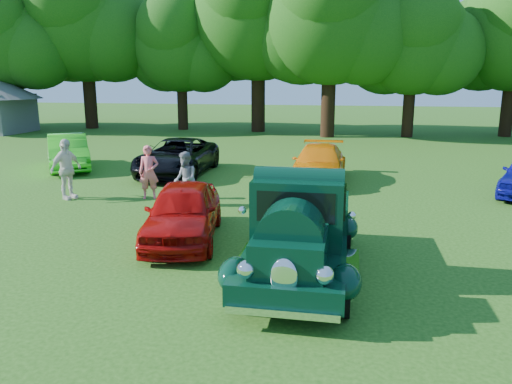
% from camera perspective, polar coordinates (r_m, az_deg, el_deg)
% --- Properties ---
extents(ground, '(120.00, 120.00, 0.00)m').
position_cam_1_polar(ground, '(10.39, -0.83, -7.94)').
color(ground, '#1C4911').
rests_on(ground, ground).
extents(hero_pickup, '(2.31, 4.95, 1.94)m').
position_cam_1_polar(hero_pickup, '(9.56, 5.00, -4.54)').
color(hero_pickup, black).
rests_on(hero_pickup, ground).
extents(red_convertible, '(2.27, 4.14, 1.33)m').
position_cam_1_polar(red_convertible, '(11.68, -8.32, -2.26)').
color(red_convertible, '#9E0806').
rests_on(red_convertible, ground).
extents(back_car_lime, '(3.59, 4.42, 1.42)m').
position_cam_1_polar(back_car_lime, '(22.05, -20.68, 4.32)').
color(back_car_lime, '#2ED81C').
rests_on(back_car_lime, ground).
extents(back_car_black, '(2.37, 5.02, 1.39)m').
position_cam_1_polar(back_car_black, '(19.67, -8.98, 3.99)').
color(back_car_black, black).
rests_on(back_car_black, ground).
extents(back_car_orange, '(1.91, 4.55, 1.31)m').
position_cam_1_polar(back_car_orange, '(18.20, 7.21, 3.21)').
color(back_car_orange, orange).
rests_on(back_car_orange, ground).
extents(spectator_pink, '(0.70, 0.57, 1.67)m').
position_cam_1_polar(spectator_pink, '(15.84, -12.14, 2.23)').
color(spectator_pink, '#EE626C').
rests_on(spectator_pink, ground).
extents(spectator_grey, '(0.93, 0.99, 1.62)m').
position_cam_1_polar(spectator_grey, '(14.69, -8.08, 1.46)').
color(spectator_grey, gray).
rests_on(spectator_grey, ground).
extents(spectator_white, '(0.80, 1.19, 1.88)m').
position_cam_1_polar(spectator_white, '(16.48, -20.87, 2.44)').
color(spectator_white, silver).
rests_on(spectator_white, ground).
extents(tree_line, '(64.42, 10.81, 12.12)m').
position_cam_1_polar(tree_line, '(33.95, 5.54, 18.38)').
color(tree_line, black).
rests_on(tree_line, ground).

